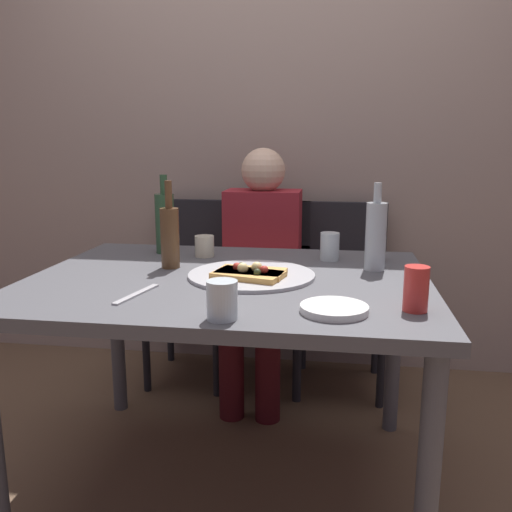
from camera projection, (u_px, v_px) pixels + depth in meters
ground_plane at (231, 479)px, 1.96m from camera, size 8.00×8.00×0.00m
back_wall at (272, 121)px, 2.82m from camera, size 6.00×0.10×2.60m
dining_table at (229, 300)px, 1.82m from camera, size 1.32×1.02×0.76m
pizza_tray at (252, 275)px, 1.80m from camera, size 0.42×0.42×0.01m
pizza_slice_last at (248, 274)px, 1.75m from camera, size 0.25×0.18×0.05m
pizza_slice_extra at (252, 272)px, 1.77m from camera, size 0.23×0.15×0.05m
wine_bottle at (170, 236)px, 1.91m from camera, size 0.07×0.07×0.31m
beer_bottle at (165, 222)px, 2.17m from camera, size 0.08×0.08×0.31m
water_bottle at (376, 235)px, 1.88m from camera, size 0.07×0.07×0.31m
tumbler_near at (377, 249)px, 2.04m from camera, size 0.07×0.07×0.09m
tumbler_far at (222, 300)px, 1.37m from camera, size 0.08×0.08×0.10m
wine_glass at (205, 246)px, 2.11m from camera, size 0.08×0.08×0.08m
short_glass at (330, 246)px, 2.05m from camera, size 0.07×0.07×0.11m
soda_can at (416, 289)px, 1.43m from camera, size 0.07×0.07×0.12m
plate_stack at (334, 309)px, 1.43m from camera, size 0.18×0.18×0.02m
table_knife at (137, 294)px, 1.59m from camera, size 0.07×0.22×0.01m
chair_left at (197, 277)px, 2.79m from camera, size 0.44×0.44×0.90m
chair_middle at (264, 280)px, 2.74m from camera, size 0.44×0.44×0.90m
chair_right at (341, 283)px, 2.68m from camera, size 0.44×0.44×0.90m
guest_in_sweater at (260, 261)px, 2.56m from camera, size 0.36×0.56×1.17m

